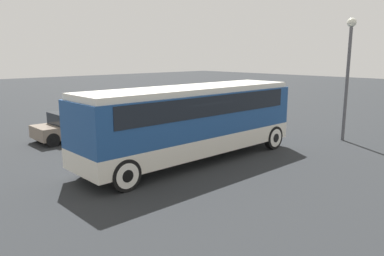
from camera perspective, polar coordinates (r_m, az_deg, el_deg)
The scene contains 5 objects.
ground_plane at distance 15.45m, azimuth 0.00°, elevation -4.98°, with size 120.00×120.00×0.00m, color #26282B.
tour_bus at distance 15.11m, azimuth 0.27°, elevation 1.77°, with size 9.90×2.54×3.04m.
parked_car_near at distance 20.12m, azimuth -16.95°, elevation 0.43°, with size 4.45×1.86×1.44m.
parked_car_mid at distance 21.77m, azimuth -4.75°, elevation 1.70°, with size 4.78×1.97×1.47m.
lamp_post at distance 20.08m, azimuth 22.75°, elevation 9.25°, with size 0.44×0.44×6.01m.
Camera 1 is at (-10.10, -10.87, 4.31)m, focal length 35.00 mm.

